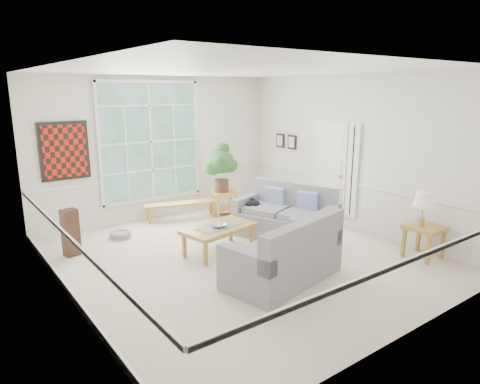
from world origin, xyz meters
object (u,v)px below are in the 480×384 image
loveseat_front (283,248)px  side_table (423,242)px  loveseat_right (285,212)px  end_table (224,203)px  coffee_table (219,239)px

loveseat_front → side_table: (2.43, -0.75, -0.21)m
loveseat_right → side_table: (1.14, -2.11, -0.22)m
end_table → coffee_table: bearing=-126.6°
loveseat_front → side_table: loveseat_front is taller
loveseat_right → loveseat_front: 1.87m
coffee_table → loveseat_right: bearing=-13.4°
loveseat_front → coffee_table: (-0.15, 1.44, -0.25)m
coffee_table → end_table: size_ratio=2.42×
loveseat_front → coffee_table: loveseat_front is taller
loveseat_right → end_table: bearing=71.4°
coffee_table → side_table: 3.39m
side_table → loveseat_front: bearing=162.8°
loveseat_right → side_table: size_ratio=3.32×
loveseat_front → side_table: 2.55m
loveseat_right → coffee_table: (-1.44, 0.08, -0.26)m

